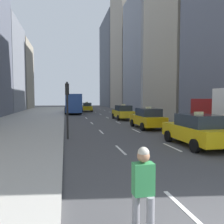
{
  "coord_description": "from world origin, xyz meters",
  "views": [
    {
      "loc": [
        -2.88,
        -2.44,
        2.58
      ],
      "look_at": [
        0.15,
        11.67,
        1.67
      ],
      "focal_mm": 35.0,
      "sensor_mm": 36.0,
      "label": 1
    }
  ],
  "objects_px": {
    "taxi_third": "(196,130)",
    "traffic_light_pole": "(67,101)",
    "taxi_second": "(147,118)",
    "city_bus": "(73,103)",
    "taxi_lead": "(87,107)",
    "skateboarder": "(143,191)",
    "taxi_fourth": "(123,112)"
  },
  "relations": [
    {
      "from": "taxi_third",
      "to": "traffic_light_pole",
      "type": "xyz_separation_m",
      "value": [
        -6.75,
        3.63,
        1.53
      ]
    },
    {
      "from": "taxi_second",
      "to": "traffic_light_pole",
      "type": "distance_m",
      "value": 7.75
    },
    {
      "from": "city_bus",
      "to": "traffic_light_pole",
      "type": "height_order",
      "value": "traffic_light_pole"
    },
    {
      "from": "taxi_lead",
      "to": "traffic_light_pole",
      "type": "distance_m",
      "value": 28.7
    },
    {
      "from": "city_bus",
      "to": "traffic_light_pole",
      "type": "xyz_separation_m",
      "value": [
        -1.14,
        -25.01,
        0.62
      ]
    },
    {
      "from": "taxi_lead",
      "to": "traffic_light_pole",
      "type": "bearing_deg",
      "value": -97.92
    },
    {
      "from": "taxi_lead",
      "to": "skateboarder",
      "type": "distance_m",
      "value": 39.05
    },
    {
      "from": "taxi_fourth",
      "to": "city_bus",
      "type": "bearing_deg",
      "value": 112.65
    },
    {
      "from": "taxi_lead",
      "to": "taxi_fourth",
      "type": "xyz_separation_m",
      "value": [
        2.8,
        -16.82,
        0.0
      ]
    },
    {
      "from": "taxi_second",
      "to": "skateboarder",
      "type": "distance_m",
      "value": 15.11
    },
    {
      "from": "taxi_second",
      "to": "taxi_fourth",
      "type": "bearing_deg",
      "value": 90.0
    },
    {
      "from": "city_bus",
      "to": "taxi_fourth",
      "type": "bearing_deg",
      "value": -67.35
    },
    {
      "from": "taxi_fourth",
      "to": "skateboarder",
      "type": "relative_size",
      "value": 2.52
    },
    {
      "from": "taxi_lead",
      "to": "taxi_third",
      "type": "height_order",
      "value": "same"
    },
    {
      "from": "taxi_third",
      "to": "taxi_lead",
      "type": "bearing_deg",
      "value": 95.0
    },
    {
      "from": "taxi_third",
      "to": "taxi_fourth",
      "type": "bearing_deg",
      "value": 90.0
    },
    {
      "from": "taxi_second",
      "to": "taxi_third",
      "type": "bearing_deg",
      "value": -90.0
    },
    {
      "from": "taxi_lead",
      "to": "taxi_third",
      "type": "xyz_separation_m",
      "value": [
        2.8,
        -32.01,
        0.0
      ]
    },
    {
      "from": "taxi_second",
      "to": "traffic_light_pole",
      "type": "bearing_deg",
      "value": -152.67
    },
    {
      "from": "taxi_third",
      "to": "city_bus",
      "type": "distance_m",
      "value": 29.2
    },
    {
      "from": "taxi_third",
      "to": "traffic_light_pole",
      "type": "relative_size",
      "value": 1.22
    },
    {
      "from": "taxi_lead",
      "to": "skateboarder",
      "type": "relative_size",
      "value": 2.52
    },
    {
      "from": "taxi_third",
      "to": "skateboarder",
      "type": "relative_size",
      "value": 2.52
    },
    {
      "from": "taxi_third",
      "to": "taxi_second",
      "type": "bearing_deg",
      "value": 90.0
    },
    {
      "from": "city_bus",
      "to": "skateboarder",
      "type": "xyz_separation_m",
      "value": [
        0.04,
        -35.57,
        -0.82
      ]
    },
    {
      "from": "taxi_lead",
      "to": "city_bus",
      "type": "bearing_deg",
      "value": -129.79
    },
    {
      "from": "taxi_fourth",
      "to": "city_bus",
      "type": "distance_m",
      "value": 14.6
    },
    {
      "from": "taxi_third",
      "to": "skateboarder",
      "type": "bearing_deg",
      "value": -128.78
    },
    {
      "from": "taxi_third",
      "to": "taxi_fourth",
      "type": "xyz_separation_m",
      "value": [
        0.0,
        15.19,
        0.0
      ]
    },
    {
      "from": "taxi_second",
      "to": "taxi_third",
      "type": "height_order",
      "value": "same"
    },
    {
      "from": "taxi_lead",
      "to": "taxi_third",
      "type": "bearing_deg",
      "value": -85.0
    },
    {
      "from": "taxi_second",
      "to": "city_bus",
      "type": "xyz_separation_m",
      "value": [
        -5.61,
        21.53,
        0.91
      ]
    }
  ]
}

